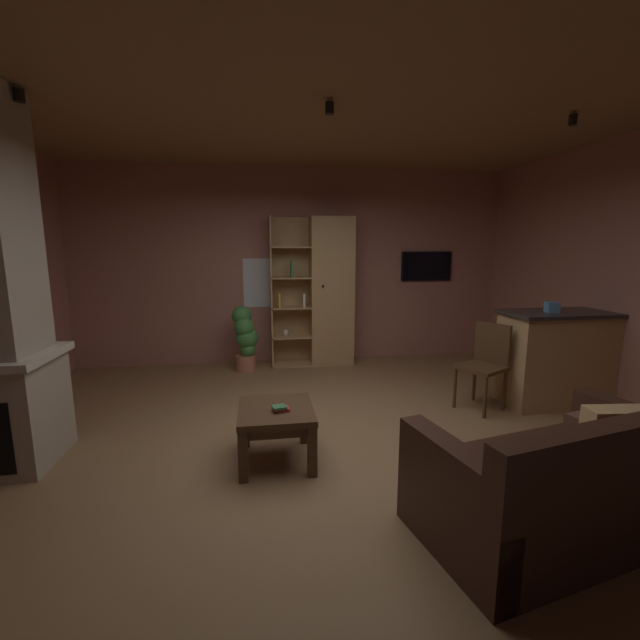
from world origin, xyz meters
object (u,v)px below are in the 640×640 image
bookshelf_cabinet (326,293)px  leather_couch (560,486)px  table_book_1 (279,407)px  potted_floor_plant (245,337)px  dining_chair (486,360)px  table_book_0 (281,409)px  kitchen_bar_counter (563,357)px  coffee_table (276,418)px  tissue_box (552,307)px  wall_mounted_tv (426,266)px

bookshelf_cabinet → leather_couch: 4.11m
table_book_1 → potted_floor_plant: (-0.34, 2.67, 0.01)m
dining_chair → table_book_0: bearing=-158.5°
kitchen_bar_counter → coffee_table: kitchen_bar_counter is taller
kitchen_bar_counter → table_book_1: kitchen_bar_counter is taller
bookshelf_cabinet → coffee_table: (-0.88, -2.83, -0.71)m
tissue_box → table_book_1: size_ratio=1.14×
dining_chair → potted_floor_plant: potted_floor_plant is taller
dining_chair → wall_mounted_tv: 2.41m
dining_chair → wall_mounted_tv: bearing=84.4°
bookshelf_cabinet → tissue_box: bookshelf_cabinet is taller
tissue_box → wall_mounted_tv: wall_mounted_tv is taller
bookshelf_cabinet → kitchen_bar_counter: size_ratio=1.59×
tissue_box → leather_couch: bearing=-124.9°
table_book_1 → wall_mounted_tv: (2.48, 3.12, 0.95)m
kitchen_bar_counter → dining_chair: kitchen_bar_counter is taller
bookshelf_cabinet → kitchen_bar_counter: 3.13m
coffee_table → kitchen_bar_counter: bearing=14.4°
bookshelf_cabinet → tissue_box: (2.11, -2.04, 0.02)m
table_book_1 → potted_floor_plant: size_ratio=0.11×
tissue_box → potted_floor_plant: bearing=151.4°
bookshelf_cabinet → wall_mounted_tv: 1.68m
tissue_box → dining_chair: bearing=177.4°
coffee_table → dining_chair: (2.29, 0.82, 0.17)m
potted_floor_plant → wall_mounted_tv: size_ratio=1.15×
table_book_0 → potted_floor_plant: 2.68m
tissue_box → table_book_0: size_ratio=0.94×
dining_chair → tissue_box: bearing=-2.6°
table_book_1 → dining_chair: bearing=21.7°
coffee_table → potted_floor_plant: bearing=96.9°
kitchen_bar_counter → leather_couch: 2.51m
bookshelf_cabinet → potted_floor_plant: bookshelf_cabinet is taller
leather_couch → table_book_0: bearing=146.5°
leather_couch → wall_mounted_tv: 4.41m
coffee_table → leather_couch: bearing=-34.4°
kitchen_bar_counter → coffee_table: (-3.21, -0.82, -0.16)m
kitchen_bar_counter → wall_mounted_tv: 2.50m
kitchen_bar_counter → table_book_0: 3.30m
table_book_0 → dining_chair: 2.42m
leather_couch → wall_mounted_tv: wall_mounted_tv is taller
coffee_table → wall_mounted_tv: wall_mounted_tv is taller
bookshelf_cabinet → leather_couch: bearing=-78.9°
dining_chair → wall_mounted_tv: (0.22, 2.22, 0.91)m
leather_couch → potted_floor_plant: (-1.96, 3.72, 0.19)m
bookshelf_cabinet → dining_chair: bearing=-54.9°
kitchen_bar_counter → wall_mounted_tv: (-0.71, 2.22, 0.92)m
wall_mounted_tv → bookshelf_cabinet: bearing=-172.6°
dining_chair → wall_mounted_tv: size_ratio=1.15×
bookshelf_cabinet → kitchen_bar_counter: bearing=-40.7°
table_book_0 → wall_mounted_tv: 4.08m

